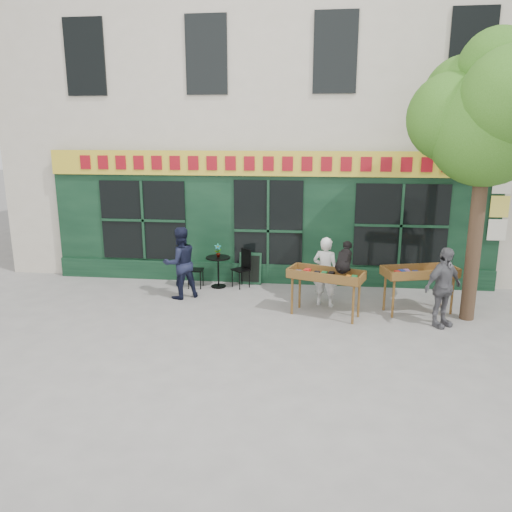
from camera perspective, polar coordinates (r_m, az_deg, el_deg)
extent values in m
plane|color=slate|center=(10.54, 0.13, -6.73)|extent=(80.00, 80.00, 0.00)
cube|color=beige|center=(15.89, 2.83, 18.50)|extent=(14.00, 7.00, 10.00)
cube|color=black|center=(12.45, 1.45, 4.12)|extent=(11.00, 0.16, 3.20)
cube|color=gold|center=(12.17, 1.44, 10.53)|extent=(11.00, 0.06, 0.60)
cube|color=maroon|center=(12.13, 1.42, 10.52)|extent=(9.60, 0.03, 0.34)
cube|color=black|center=(12.65, 1.37, -2.00)|extent=(11.00, 0.10, 0.50)
cube|color=black|center=(12.40, 1.40, 2.90)|extent=(1.70, 0.05, 2.50)
cube|color=black|center=(13.06, -12.75, 4.01)|extent=(2.20, 0.05, 2.00)
cube|color=black|center=(12.47, 16.23, 3.35)|extent=(2.20, 0.05, 2.00)
cube|color=silver|center=(13.00, 25.84, 2.70)|extent=(0.42, 0.02, 0.50)
cube|color=#E5D14C|center=(12.92, 26.09, 5.09)|extent=(0.42, 0.02, 0.50)
cube|color=silver|center=(12.86, 26.35, 7.51)|extent=(0.42, 0.02, 0.50)
cylinder|color=#382619|center=(10.74, 23.79, 2.46)|extent=(0.28, 0.28, 3.60)
sphere|color=#2C5F15|center=(10.57, 24.86, 13.14)|extent=(2.20, 2.20, 2.20)
sphere|color=#2C5F15|center=(10.61, 21.46, 14.54)|extent=(1.70, 1.70, 1.70)
sphere|color=#2C5F15|center=(11.09, 22.69, 16.43)|extent=(1.60, 1.60, 1.60)
sphere|color=#2C5F15|center=(10.77, 25.85, 18.93)|extent=(1.40, 1.40, 1.40)
cylinder|color=brown|center=(10.47, 4.15, -4.57)|extent=(0.05, 0.05, 0.80)
cylinder|color=brown|center=(10.09, 11.04, -5.52)|extent=(0.05, 0.05, 0.80)
cylinder|color=brown|center=(10.86, 5.01, -3.91)|extent=(0.05, 0.05, 0.80)
cylinder|color=brown|center=(10.49, 11.67, -4.79)|extent=(0.05, 0.05, 0.80)
cube|color=brown|center=(10.34, 7.99, -2.48)|extent=(1.61, 1.04, 0.05)
cube|color=brown|center=(10.05, 7.49, -2.47)|extent=(1.43, 0.53, 0.18)
cube|color=brown|center=(10.58, 8.49, -1.67)|extent=(1.43, 0.53, 0.18)
cube|color=brown|center=(10.32, 8.00, -2.16)|extent=(1.36, 0.80, 0.06)
imported|color=silver|center=(10.97, 7.93, -1.78)|extent=(0.65, 0.53, 1.54)
cylinder|color=brown|center=(10.63, 15.41, -4.76)|extent=(0.05, 0.05, 0.80)
cylinder|color=brown|center=(11.22, 21.50, -4.27)|extent=(0.05, 0.05, 0.80)
cylinder|color=brown|center=(11.02, 14.49, -4.05)|extent=(0.05, 0.05, 0.80)
cylinder|color=brown|center=(11.58, 20.42, -3.62)|extent=(0.05, 0.05, 0.80)
cube|color=brown|center=(10.98, 18.19, -2.08)|extent=(1.60, 0.97, 0.05)
cube|color=brown|center=(10.71, 18.91, -2.08)|extent=(1.45, 0.45, 0.18)
cube|color=brown|center=(11.21, 17.55, -1.29)|extent=(1.45, 0.45, 0.18)
cube|color=brown|center=(10.96, 18.21, -1.78)|extent=(1.36, 0.74, 0.06)
imported|color=#545358|center=(10.35, 20.58, -3.38)|extent=(0.98, 0.86, 1.59)
cylinder|color=black|center=(12.41, -4.30, -3.46)|extent=(0.36, 0.36, 0.03)
cylinder|color=black|center=(12.31, -4.33, -1.86)|extent=(0.04, 0.04, 0.72)
cylinder|color=black|center=(12.21, -4.36, -0.19)|extent=(0.60, 0.60, 0.03)
cube|color=black|center=(12.31, -6.93, -1.58)|extent=(0.37, 0.37, 0.03)
cube|color=black|center=(12.29, -7.74, -0.43)|extent=(0.04, 0.36, 0.50)
cylinder|color=black|center=(12.20, -6.37, -2.83)|extent=(0.02, 0.02, 0.44)
cylinder|color=black|center=(12.48, -6.08, -2.43)|extent=(0.02, 0.02, 0.44)
cylinder|color=black|center=(12.27, -7.74, -2.78)|extent=(0.02, 0.02, 0.44)
cylinder|color=black|center=(12.55, -7.42, -2.39)|extent=(0.02, 0.02, 0.44)
cube|color=black|center=(12.24, -1.76, -1.57)|extent=(0.51, 0.51, 0.03)
cube|color=black|center=(12.28, -1.14, -0.31)|extent=(0.28, 0.27, 0.50)
cylinder|color=black|center=(12.34, -2.73, -2.57)|extent=(0.02, 0.02, 0.44)
cylinder|color=black|center=(12.11, -1.88, -2.88)|extent=(0.02, 0.02, 0.44)
cylinder|color=black|center=(12.51, -1.62, -2.33)|extent=(0.02, 0.02, 0.44)
cylinder|color=black|center=(12.28, -0.77, -2.63)|extent=(0.02, 0.02, 0.44)
imported|color=gray|center=(12.17, -4.37, 0.64)|extent=(0.20, 0.16, 0.33)
imported|color=black|center=(11.51, -8.65, -0.78)|extent=(1.02, 0.98, 1.66)
cube|color=black|center=(12.54, -0.66, -1.42)|extent=(0.57, 0.20, 0.79)
cube|color=black|center=(12.52, -0.67, -1.45)|extent=(0.46, 0.18, 0.65)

